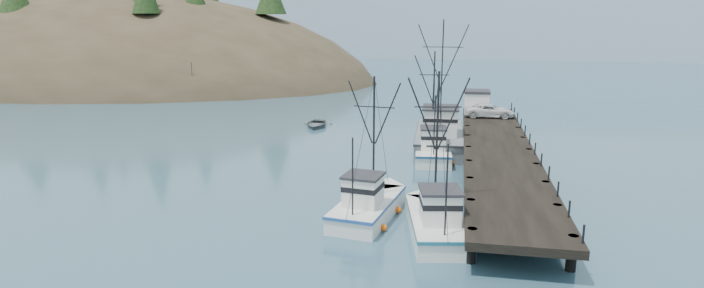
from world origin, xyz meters
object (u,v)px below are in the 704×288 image
pier_shed (477,102)px  trawler_near (436,220)px  pier (498,151)px  pickup_truck (490,111)px  work_vessel (440,136)px  motorboat (316,127)px  trawler_mid (369,204)px  trawler_far (432,150)px

pier_shed → trawler_near: bearing=-95.4°
pier → pickup_truck: bearing=90.1°
pier_shed → pickup_truck: 2.88m
work_vessel → pier_shed: 11.07m
pier_shed → motorboat: (-19.36, -1.97, -3.42)m
trawler_near → pier_shed: (3.19, 33.91, 2.60)m
work_vessel → pickup_truck: bearing=55.1°
work_vessel → motorboat: work_vessel is taller
pier_shed → pickup_truck: (1.46, -2.40, -0.65)m
pier → motorboat: (-20.86, 16.03, -1.69)m
pier → trawler_near: bearing=-106.4°
trawler_mid → pickup_truck: bearing=72.6°
trawler_far → pier_shed: (4.42, 14.95, 2.60)m
trawler_far → work_vessel: bearing=84.0°
trawler_mid → motorboat: trawler_mid is taller
trawler_near → work_vessel: 23.81m
trawler_far → work_vessel: size_ratio=0.65×
trawler_mid → pier: bearing=56.1°
work_vessel → motorboat: bearing=152.2°
motorboat → trawler_far: bearing=-46.0°
work_vessel → pickup_truck: (5.38, 7.72, 1.54)m
pier → trawler_mid: 16.67m
trawler_mid → pier_shed: 32.86m
pickup_truck → trawler_mid: bearing=159.9°
trawler_mid → pickup_truck: size_ratio=1.77×
motorboat → pier_shed: bearing=0.8°
trawler_near → pier_shed: bearing=84.6°
pier → trawler_near: 16.61m
trawler_near → trawler_far: (-1.23, 18.96, 0.00)m
pier → work_vessel: size_ratio=2.73×
pier → work_vessel: bearing=124.5°
pickup_truck → pier: bearing=177.5°
pickup_truck → pier_shed: bearing=28.8°
trawler_mid → work_vessel: size_ratio=0.61×
trawler_mid → trawler_far: trawler_far is taller
pickup_truck → work_vessel: bearing=142.5°
trawler_near → pickup_truck: size_ratio=1.87×
pier_shed → work_vessel: bearing=-111.1°
trawler_mid → pier_shed: trawler_mid is taller
pier → trawler_mid: bearing=-123.9°
trawler_mid → pickup_truck: trawler_mid is taller
pier → pier_shed: size_ratio=13.75×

